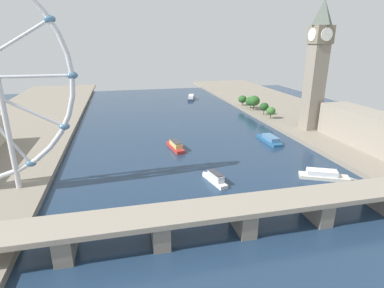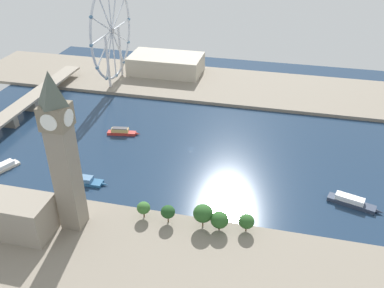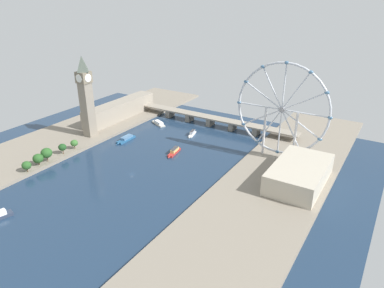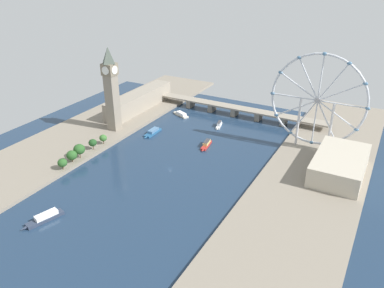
{
  "view_description": "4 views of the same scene",
  "coord_description": "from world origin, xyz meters",
  "px_view_note": "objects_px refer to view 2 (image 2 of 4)",
  "views": [
    {
      "loc": [
        41.78,
        249.95,
        68.88
      ],
      "look_at": [
        0.57,
        73.6,
        7.56
      ],
      "focal_mm": 28.66,
      "sensor_mm": 36.0,
      "label": 1
    },
    {
      "loc": [
        -264.96,
        -64.27,
        167.19
      ],
      "look_at": [
        -8.98,
        -3.22,
        9.86
      ],
      "focal_mm": 39.07,
      "sensor_mm": 36.0,
      "label": 2
    },
    {
      "loc": [
        208.13,
        -227.65,
        164.99
      ],
      "look_at": [
        22.87,
        73.42,
        9.31
      ],
      "focal_mm": 33.48,
      "sensor_mm": 36.0,
      "label": 3
    },
    {
      "loc": [
        172.99,
        -273.24,
        183.46
      ],
      "look_at": [
        2.01,
        40.19,
        9.5
      ],
      "focal_mm": 36.52,
      "sensor_mm": 36.0,
      "label": 4
    }
  ],
  "objects_px": {
    "tour_boat_0": "(122,132)",
    "river_bridge": "(8,117)",
    "riverside_hall": "(166,64)",
    "tour_boat_2": "(83,180)",
    "clock_tower": "(63,152)",
    "tour_boat_3": "(2,168)",
    "ferris_wheel": "(112,32)",
    "tour_boat_1": "(352,202)",
    "tour_boat_4": "(54,130)"
  },
  "relations": [
    {
      "from": "tour_boat_3",
      "to": "tour_boat_4",
      "type": "height_order",
      "value": "tour_boat_4"
    },
    {
      "from": "clock_tower",
      "to": "tour_boat_1",
      "type": "distance_m",
      "value": 175.95
    },
    {
      "from": "ferris_wheel",
      "to": "tour_boat_3",
      "type": "relative_size",
      "value": 3.53
    },
    {
      "from": "tour_boat_4",
      "to": "tour_boat_3",
      "type": "bearing_deg",
      "value": -111.77
    },
    {
      "from": "riverside_hall",
      "to": "tour_boat_1",
      "type": "bearing_deg",
      "value": -136.5
    },
    {
      "from": "tour_boat_0",
      "to": "river_bridge",
      "type": "bearing_deg",
      "value": 176.4
    },
    {
      "from": "tour_boat_0",
      "to": "tour_boat_3",
      "type": "xyz_separation_m",
      "value": [
        -67.72,
        63.13,
        -0.46
      ]
    },
    {
      "from": "ferris_wheel",
      "to": "river_bridge",
      "type": "height_order",
      "value": "ferris_wheel"
    },
    {
      "from": "clock_tower",
      "to": "tour_boat_3",
      "type": "relative_size",
      "value": 3.34
    },
    {
      "from": "clock_tower",
      "to": "tour_boat_2",
      "type": "xyz_separation_m",
      "value": [
        41.33,
        15.49,
        -49.78
      ]
    },
    {
      "from": "clock_tower",
      "to": "tour_boat_3",
      "type": "height_order",
      "value": "clock_tower"
    },
    {
      "from": "tour_boat_3",
      "to": "riverside_hall",
      "type": "bearing_deg",
      "value": -171.76
    },
    {
      "from": "riverside_hall",
      "to": "tour_boat_0",
      "type": "xyz_separation_m",
      "value": [
        -133.81,
        -1.79,
        -9.94
      ]
    },
    {
      "from": "clock_tower",
      "to": "tour_boat_4",
      "type": "xyz_separation_m",
      "value": [
        99.06,
        69.66,
        -49.42
      ]
    },
    {
      "from": "riverside_hall",
      "to": "tour_boat_2",
      "type": "relative_size",
      "value": 2.46
    },
    {
      "from": "ferris_wheel",
      "to": "riverside_hall",
      "type": "bearing_deg",
      "value": -50.98
    },
    {
      "from": "tour_boat_1",
      "to": "tour_boat_3",
      "type": "relative_size",
      "value": 1.21
    },
    {
      "from": "river_bridge",
      "to": "ferris_wheel",
      "type": "bearing_deg",
      "value": -25.72
    },
    {
      "from": "tour_boat_0",
      "to": "tour_boat_2",
      "type": "relative_size",
      "value": 0.88
    },
    {
      "from": "river_bridge",
      "to": "tour_boat_1",
      "type": "height_order",
      "value": "river_bridge"
    },
    {
      "from": "tour_boat_1",
      "to": "tour_boat_2",
      "type": "height_order",
      "value": "tour_boat_1"
    },
    {
      "from": "ferris_wheel",
      "to": "tour_boat_0",
      "type": "distance_m",
      "value": 120.12
    },
    {
      "from": "ferris_wheel",
      "to": "tour_boat_0",
      "type": "xyz_separation_m",
      "value": [
        -99.0,
        -44.74,
        -51.26
      ]
    },
    {
      "from": "clock_tower",
      "to": "riverside_hall",
      "type": "relative_size",
      "value": 1.24
    },
    {
      "from": "ferris_wheel",
      "to": "riverside_hall",
      "type": "distance_m",
      "value": 69.02
    },
    {
      "from": "riverside_hall",
      "to": "tour_boat_2",
      "type": "xyz_separation_m",
      "value": [
        -202.15,
        -1.45,
        -10.37
      ]
    },
    {
      "from": "ferris_wheel",
      "to": "tour_boat_1",
      "type": "distance_m",
      "value": 269.68
    },
    {
      "from": "tour_boat_2",
      "to": "ferris_wheel",
      "type": "bearing_deg",
      "value": 103.74
    },
    {
      "from": "riverside_hall",
      "to": "ferris_wheel",
      "type": "bearing_deg",
      "value": 129.02
    },
    {
      "from": "tour_boat_2",
      "to": "river_bridge",
      "type": "bearing_deg",
      "value": 147.11
    },
    {
      "from": "river_bridge",
      "to": "tour_boat_1",
      "type": "distance_m",
      "value": 273.46
    },
    {
      "from": "riverside_hall",
      "to": "river_bridge",
      "type": "bearing_deg",
      "value": 146.36
    },
    {
      "from": "ferris_wheel",
      "to": "tour_boat_4",
      "type": "bearing_deg",
      "value": 174.91
    },
    {
      "from": "river_bridge",
      "to": "tour_boat_0",
      "type": "bearing_deg",
      "value": -84.84
    },
    {
      "from": "tour_boat_2",
      "to": "tour_boat_4",
      "type": "distance_m",
      "value": 79.17
    },
    {
      "from": "river_bridge",
      "to": "tour_boat_3",
      "type": "xyz_separation_m",
      "value": [
        -58.99,
        -33.5,
        -6.44
      ]
    },
    {
      "from": "tour_boat_0",
      "to": "tour_boat_4",
      "type": "relative_size",
      "value": 1.22
    },
    {
      "from": "clock_tower",
      "to": "tour_boat_0",
      "type": "bearing_deg",
      "value": 7.86
    },
    {
      "from": "clock_tower",
      "to": "tour_boat_2",
      "type": "bearing_deg",
      "value": 20.54
    },
    {
      "from": "ferris_wheel",
      "to": "tour_boat_4",
      "type": "relative_size",
      "value": 4.43
    },
    {
      "from": "ferris_wheel",
      "to": "riverside_hall",
      "type": "relative_size",
      "value": 1.3
    },
    {
      "from": "clock_tower",
      "to": "tour_boat_2",
      "type": "height_order",
      "value": "clock_tower"
    },
    {
      "from": "river_bridge",
      "to": "tour_boat_0",
      "type": "height_order",
      "value": "river_bridge"
    },
    {
      "from": "clock_tower",
      "to": "river_bridge",
      "type": "bearing_deg",
      "value": 47.91
    },
    {
      "from": "ferris_wheel",
      "to": "tour_boat_3",
      "type": "xyz_separation_m",
      "value": [
        -166.72,
        18.39,
        -51.71
      ]
    },
    {
      "from": "tour_boat_2",
      "to": "tour_boat_3",
      "type": "bearing_deg",
      "value": 178.31
    },
    {
      "from": "clock_tower",
      "to": "riverside_hall",
      "type": "height_order",
      "value": "clock_tower"
    },
    {
      "from": "tour_boat_1",
      "to": "tour_boat_2",
      "type": "bearing_deg",
      "value": -157.94
    },
    {
      "from": "clock_tower",
      "to": "riverside_hall",
      "type": "distance_m",
      "value": 247.23
    },
    {
      "from": "clock_tower",
      "to": "ferris_wheel",
      "type": "xyz_separation_m",
      "value": [
        208.67,
        59.89,
        1.91
      ]
    }
  ]
}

